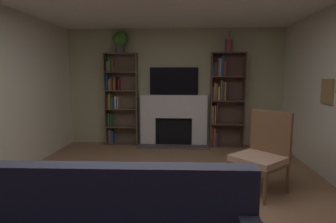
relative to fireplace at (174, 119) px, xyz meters
name	(u,v)px	position (x,y,z in m)	size (l,w,h in m)	color
ground_plane	(160,214)	(0.00, -3.15, -0.58)	(7.80, 7.80, 0.00)	#90674A
wall_back_accent	(174,87)	(0.00, 0.13, 0.71)	(4.91, 0.06, 2.58)	#B5B28B
fireplace	(174,119)	(0.00, 0.00, 0.00)	(1.59, 0.48, 1.13)	white
tv	(174,81)	(0.00, 0.07, 0.85)	(1.07, 0.06, 0.60)	black
bookshelf_left	(119,99)	(-1.25, 0.00, 0.46)	(0.72, 0.27, 2.04)	brown
bookshelf_right	(223,99)	(1.08, -0.02, 0.48)	(0.72, 0.32, 2.04)	brown
potted_plant	(120,41)	(-1.17, -0.05, 1.73)	(0.33, 0.33, 0.46)	#49484C
vase_with_flowers	(229,46)	(1.17, -0.05, 1.61)	(0.15, 0.15, 0.46)	brown
armchair	(263,152)	(1.32, -2.40, -0.05)	(0.83, 0.83, 1.08)	brown
coffee_table	(135,205)	(-0.20, -3.63, -0.25)	(0.87, 0.47, 0.39)	#8E6848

